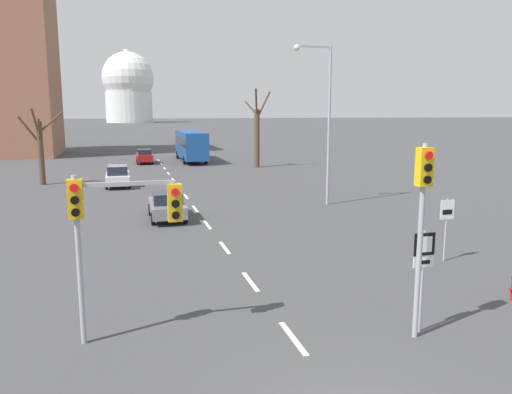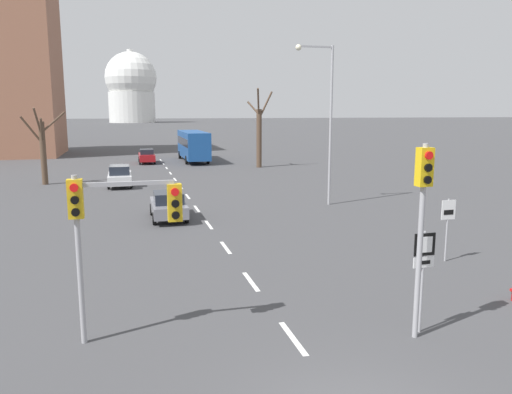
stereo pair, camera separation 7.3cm
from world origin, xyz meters
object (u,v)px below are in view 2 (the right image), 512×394
street_lamp_right (325,110)px  city_bus (193,144)px  route_sign_post (423,264)px  sedan_near_right (120,176)px  sedan_mid_centre (168,205)px  traffic_signal_near_left (114,216)px  speed_limit_sign (448,219)px  traffic_signal_near_right (422,205)px  sedan_near_left (147,156)px

street_lamp_right → city_bus: 30.08m
route_sign_post → sedan_near_right: 30.19m
route_sign_post → sedan_mid_centre: size_ratio=0.68×
route_sign_post → traffic_signal_near_left: bearing=168.3°
traffic_signal_near_left → route_sign_post: 8.03m
traffic_signal_near_left → speed_limit_sign: bearing=17.1°
sedan_near_right → street_lamp_right: bearing=-42.3°
traffic_signal_near_right → sedan_near_left: bearing=96.0°
traffic_signal_near_left → sedan_near_right: traffic_signal_near_left is taller
sedan_near_right → city_bus: size_ratio=0.43×
sedan_near_left → sedan_near_right: 17.53m
sedan_near_left → traffic_signal_near_left: bearing=-93.3°
sedan_near_right → city_bus: 20.01m
street_lamp_right → speed_limit_sign: bearing=-89.6°
sedan_near_right → sedan_mid_centre: size_ratio=1.12×
traffic_signal_near_left → street_lamp_right: 20.47m
street_lamp_right → sedan_near_right: bearing=137.7°
traffic_signal_near_right → speed_limit_sign: (4.86, 5.62, -1.83)m
speed_limit_sign → sedan_near_right: 26.84m
sedan_near_left → sedan_near_right: sedan_near_right is taller
route_sign_post → city_bus: bearing=89.7°
sedan_near_left → sedan_mid_centre: (-0.13, -30.45, -0.05)m
route_sign_post → city_bus: city_bus is taller
street_lamp_right → traffic_signal_near_left: bearing=-127.1°
traffic_signal_near_right → street_lamp_right: size_ratio=0.52×
traffic_signal_near_right → sedan_mid_centre: traffic_signal_near_right is taller
route_sign_post → sedan_near_left: (-5.15, 46.42, -1.07)m
sedan_near_left → sedan_mid_centre: size_ratio=1.10×
speed_limit_sign → sedan_near_left: 42.18m
traffic_signal_near_right → city_bus: 47.60m
street_lamp_right → sedan_near_right: 17.54m
traffic_signal_near_left → sedan_mid_centre: (2.47, 14.37, -2.49)m
sedan_near_left → city_bus: city_bus is taller
speed_limit_sign → sedan_near_right: (-12.51, 23.72, -0.86)m
speed_limit_sign → sedan_mid_centre: bearing=133.0°
traffic_signal_near_left → sedan_near_right: 27.62m
street_lamp_right → sedan_mid_centre: bearing=-169.4°
traffic_signal_near_right → sedan_mid_centre: (-4.99, 16.21, -2.74)m
sedan_near_left → city_bus: 5.61m
route_sign_post → sedan_near_right: size_ratio=0.60×
speed_limit_sign → sedan_mid_centre: 14.49m
traffic_signal_near_left → city_bus: traffic_signal_near_left is taller
speed_limit_sign → traffic_signal_near_right: bearing=-130.9°
traffic_signal_near_left → sedan_mid_centre: traffic_signal_near_left is taller
sedan_near_left → sedan_near_right: (-2.79, -17.31, -0.00)m
sedan_near_left → sedan_near_right: bearing=-99.1°
sedan_near_right → city_bus: bearing=65.8°
sedan_mid_centre → city_bus: size_ratio=0.38×
traffic_signal_near_right → sedan_near_left: traffic_signal_near_right is taller
traffic_signal_near_left → sedan_near_left: (2.60, 44.82, -2.44)m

